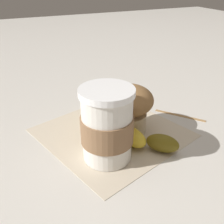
{
  "coord_description": "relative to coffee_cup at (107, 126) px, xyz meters",
  "views": [
    {
      "loc": [
        -0.39,
        0.18,
        0.28
      ],
      "look_at": [
        0.0,
        0.0,
        0.05
      ],
      "focal_mm": 42.0,
      "sensor_mm": 36.0,
      "label": 1
    }
  ],
  "objects": [
    {
      "name": "wooden_stirrer",
      "position": [
        0.07,
        -0.2,
        -0.06
      ],
      "size": [
        0.09,
        0.07,
        0.0
      ],
      "primitive_type": "cube",
      "rotation": [
        0.0,
        0.0,
        0.67
      ],
      "color": "#9E7547",
      "rests_on": "ground_plane"
    },
    {
      "name": "banana",
      "position": [
        0.04,
        -0.05,
        -0.04
      ],
      "size": [
        0.21,
        0.11,
        0.03
      ],
      "color": "gold",
      "rests_on": "paper_napkin"
    },
    {
      "name": "ground_plane",
      "position": [
        0.06,
        -0.04,
        -0.06
      ],
      "size": [
        3.0,
        3.0,
        0.0
      ],
      "primitive_type": "plane",
      "color": "beige"
    },
    {
      "name": "muffin",
      "position": [
        0.06,
        -0.07,
        -0.01
      ],
      "size": [
        0.09,
        0.09,
        0.09
      ],
      "color": "beige",
      "rests_on": "paper_napkin"
    },
    {
      "name": "coffee_cup",
      "position": [
        0.0,
        0.0,
        0.0
      ],
      "size": [
        0.09,
        0.09,
        0.12
      ],
      "color": "silver",
      "rests_on": "paper_napkin"
    },
    {
      "name": "paper_napkin",
      "position": [
        0.06,
        -0.04,
        -0.06
      ],
      "size": [
        0.3,
        0.3,
        0.0
      ],
      "primitive_type": "cube",
      "rotation": [
        0.0,
        0.0,
        0.3
      ],
      "color": "beige",
      "rests_on": "ground_plane"
    }
  ]
}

